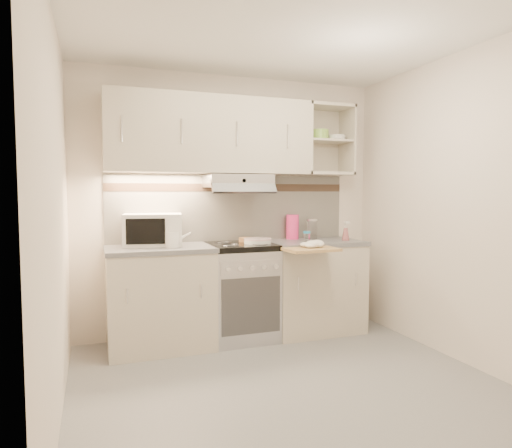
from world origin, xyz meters
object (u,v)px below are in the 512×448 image
at_px(watering_can, 173,239).
at_px(plate_stack, 258,241).
at_px(microwave, 153,230).
at_px(electric_range, 241,291).
at_px(spray_bottle, 346,232).
at_px(glass_jar, 312,229).
at_px(pink_pitcher, 293,227).
at_px(cutting_board, 308,249).

relative_size(watering_can, plate_stack, 0.93).
bearing_deg(microwave, electric_range, 0.67).
relative_size(electric_range, spray_bottle, 4.46).
distance_m(plate_stack, glass_jar, 0.70).
distance_m(electric_range, watering_can, 0.83).
height_order(watering_can, pink_pitcher, pink_pitcher).
xyz_separation_m(plate_stack, glass_jar, (0.67, 0.20, 0.08)).
height_order(watering_can, spray_bottle, same).
relative_size(glass_jar, spray_bottle, 1.00).
bearing_deg(cutting_board, microwave, 156.52).
distance_m(electric_range, spray_bottle, 1.19).
relative_size(microwave, cutting_board, 1.21).
xyz_separation_m(watering_can, glass_jar, (1.46, 0.23, 0.03)).
bearing_deg(watering_can, pink_pitcher, 7.51).
relative_size(microwave, watering_can, 2.34).
bearing_deg(cutting_board, plate_stack, 135.16).
distance_m(microwave, cutting_board, 1.39).
distance_m(watering_can, pink_pitcher, 1.29).
relative_size(microwave, glass_jar, 2.75).
distance_m(spray_bottle, cutting_board, 0.62).
bearing_deg(plate_stack, watering_can, -177.79).
height_order(pink_pitcher, cutting_board, pink_pitcher).
relative_size(microwave, spray_bottle, 2.75).
distance_m(watering_can, spray_bottle, 1.70).
bearing_deg(cutting_board, electric_range, 140.90).
xyz_separation_m(microwave, plate_stack, (0.94, -0.16, -0.12)).
bearing_deg(electric_range, microwave, 171.64).
bearing_deg(glass_jar, pink_pitcher, 167.04).
bearing_deg(pink_pitcher, spray_bottle, -48.97).
bearing_deg(cutting_board, watering_can, 162.90).
distance_m(watering_can, glass_jar, 1.48).
bearing_deg(plate_stack, spray_bottle, -2.94).
bearing_deg(plate_stack, cutting_board, -42.00).
bearing_deg(pink_pitcher, electric_range, -177.13).
bearing_deg(cutting_board, pink_pitcher, 76.46).
bearing_deg(microwave, glass_jar, 10.42).
xyz_separation_m(electric_range, watering_can, (-0.64, -0.08, 0.52)).
height_order(electric_range, spray_bottle, spray_bottle).
relative_size(watering_can, pink_pitcher, 0.95).
height_order(microwave, glass_jar, microwave).
bearing_deg(watering_can, electric_range, 2.01).
bearing_deg(electric_range, watering_can, -172.98).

